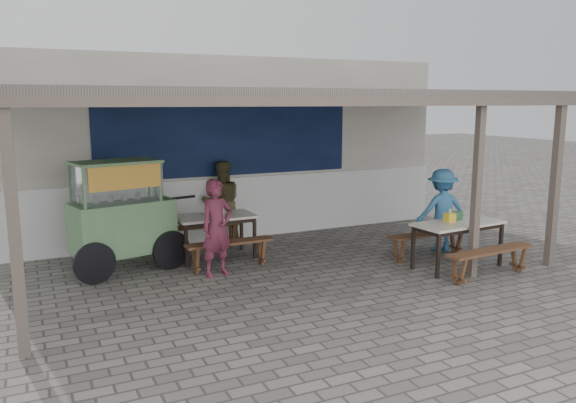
{
  "coord_description": "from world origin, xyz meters",
  "views": [
    {
      "loc": [
        -3.75,
        -7.21,
        2.64
      ],
      "look_at": [
        0.07,
        0.9,
        1.05
      ],
      "focal_mm": 35.0,
      "sensor_mm": 36.0,
      "label": 1
    }
  ],
  "objects_px": {
    "vendor_cart": "(121,212)",
    "patron_wall_side": "(222,202)",
    "condiment_jar": "(222,210)",
    "bench_right_street": "(490,256)",
    "table_left": "(215,220)",
    "bench_left_wall": "(203,231)",
    "patron_street_side": "(217,228)",
    "bench_right_wall": "(429,238)",
    "donation_box": "(456,216)",
    "condiment_bowl": "(206,213)",
    "patron_right_table": "(442,210)",
    "table_right": "(458,227)",
    "bench_left_street": "(229,248)",
    "tissue_box": "(450,217)"
  },
  "relations": [
    {
      "from": "table_left",
      "to": "bench_left_street",
      "type": "height_order",
      "value": "table_left"
    },
    {
      "from": "condiment_bowl",
      "to": "patron_wall_side",
      "type": "bearing_deg",
      "value": 56.72
    },
    {
      "from": "table_left",
      "to": "table_right",
      "type": "height_order",
      "value": "same"
    },
    {
      "from": "bench_right_street",
      "to": "condiment_jar",
      "type": "bearing_deg",
      "value": 132.56
    },
    {
      "from": "patron_street_side",
      "to": "bench_right_wall",
      "type": "bearing_deg",
      "value": -25.39
    },
    {
      "from": "patron_right_table",
      "to": "donation_box",
      "type": "height_order",
      "value": "patron_right_table"
    },
    {
      "from": "condiment_jar",
      "to": "patron_wall_side",
      "type": "bearing_deg",
      "value": 71.41
    },
    {
      "from": "patron_right_table",
      "to": "donation_box",
      "type": "relative_size",
      "value": 7.39
    },
    {
      "from": "table_left",
      "to": "donation_box",
      "type": "relative_size",
      "value": 6.62
    },
    {
      "from": "bench_right_street",
      "to": "bench_right_wall",
      "type": "height_order",
      "value": "same"
    },
    {
      "from": "vendor_cart",
      "to": "patron_right_table",
      "type": "xyz_separation_m",
      "value": [
        5.37,
        -1.18,
        -0.21
      ]
    },
    {
      "from": "vendor_cart",
      "to": "bench_right_street",
      "type": "bearing_deg",
      "value": -41.94
    },
    {
      "from": "tissue_box",
      "to": "donation_box",
      "type": "xyz_separation_m",
      "value": [
        0.19,
        0.07,
        -0.0
      ]
    },
    {
      "from": "vendor_cart",
      "to": "patron_wall_side",
      "type": "relative_size",
      "value": 1.33
    },
    {
      "from": "patron_street_side",
      "to": "tissue_box",
      "type": "relative_size",
      "value": 10.58
    },
    {
      "from": "bench_left_wall",
      "to": "patron_street_side",
      "type": "bearing_deg",
      "value": -100.02
    },
    {
      "from": "bench_left_street",
      "to": "table_right",
      "type": "xyz_separation_m",
      "value": [
        3.35,
        -1.5,
        0.34
      ]
    },
    {
      "from": "bench_right_wall",
      "to": "donation_box",
      "type": "bearing_deg",
      "value": -80.25
    },
    {
      "from": "bench_right_wall",
      "to": "vendor_cart",
      "type": "xyz_separation_m",
      "value": [
        -4.85,
        1.48,
        0.61
      ]
    },
    {
      "from": "bench_left_street",
      "to": "condiment_bowl",
      "type": "distance_m",
      "value": 0.94
    },
    {
      "from": "patron_wall_side",
      "to": "patron_right_table",
      "type": "height_order",
      "value": "patron_wall_side"
    },
    {
      "from": "patron_street_side",
      "to": "condiment_bowl",
      "type": "relative_size",
      "value": 7.45
    },
    {
      "from": "bench_left_street",
      "to": "patron_street_side",
      "type": "xyz_separation_m",
      "value": [
        -0.28,
        -0.26,
        0.42
      ]
    },
    {
      "from": "bench_right_street",
      "to": "condiment_jar",
      "type": "height_order",
      "value": "condiment_jar"
    },
    {
      "from": "patron_street_side",
      "to": "donation_box",
      "type": "xyz_separation_m",
      "value": [
        3.7,
        -1.09,
        0.07
      ]
    },
    {
      "from": "bench_left_street",
      "to": "bench_right_wall",
      "type": "xyz_separation_m",
      "value": [
        3.3,
        -0.85,
        0.01
      ]
    },
    {
      "from": "bench_right_street",
      "to": "patron_wall_side",
      "type": "bearing_deg",
      "value": 122.83
    },
    {
      "from": "bench_left_street",
      "to": "bench_left_wall",
      "type": "xyz_separation_m",
      "value": [
        -0.02,
        1.36,
        0.0
      ]
    },
    {
      "from": "bench_left_street",
      "to": "bench_right_street",
      "type": "height_order",
      "value": "same"
    },
    {
      "from": "bench_left_street",
      "to": "bench_right_street",
      "type": "distance_m",
      "value": 4.03
    },
    {
      "from": "patron_wall_side",
      "to": "vendor_cart",
      "type": "bearing_deg",
      "value": 36.75
    },
    {
      "from": "condiment_jar",
      "to": "patron_right_table",
      "type": "bearing_deg",
      "value": -20.89
    },
    {
      "from": "condiment_bowl",
      "to": "patron_right_table",
      "type": "bearing_deg",
      "value": -19.2
    },
    {
      "from": "table_right",
      "to": "condiment_jar",
      "type": "height_order",
      "value": "condiment_jar"
    },
    {
      "from": "vendor_cart",
      "to": "patron_right_table",
      "type": "relative_size",
      "value": 1.4
    },
    {
      "from": "bench_left_wall",
      "to": "donation_box",
      "type": "distance_m",
      "value": 4.41
    },
    {
      "from": "table_left",
      "to": "bench_left_wall",
      "type": "bearing_deg",
      "value": 90.0
    },
    {
      "from": "table_left",
      "to": "condiment_bowl",
      "type": "bearing_deg",
      "value": 126.96
    },
    {
      "from": "bench_left_street",
      "to": "patron_wall_side",
      "type": "xyz_separation_m",
      "value": [
        0.46,
        1.69,
        0.44
      ]
    },
    {
      "from": "patron_street_side",
      "to": "tissue_box",
      "type": "xyz_separation_m",
      "value": [
        3.52,
        -1.16,
        0.07
      ]
    },
    {
      "from": "table_right",
      "to": "patron_wall_side",
      "type": "bearing_deg",
      "value": 127.54
    },
    {
      "from": "bench_left_wall",
      "to": "patron_right_table",
      "type": "xyz_separation_m",
      "value": [
        3.84,
        -1.91,
        0.4
      ]
    },
    {
      "from": "table_left",
      "to": "patron_street_side",
      "type": "distance_m",
      "value": 0.98
    },
    {
      "from": "bench_right_wall",
      "to": "patron_right_table",
      "type": "relative_size",
      "value": 1.1
    },
    {
      "from": "patron_right_table",
      "to": "donation_box",
      "type": "xyz_separation_m",
      "value": [
        -0.39,
        -0.8,
        0.08
      ]
    },
    {
      "from": "vendor_cart",
      "to": "patron_street_side",
      "type": "distance_m",
      "value": 1.56
    },
    {
      "from": "vendor_cart",
      "to": "patron_wall_side",
      "type": "xyz_separation_m",
      "value": [
        2.01,
        1.06,
        -0.17
      ]
    },
    {
      "from": "table_left",
      "to": "table_right",
      "type": "xyz_separation_m",
      "value": [
        3.36,
        -2.18,
        0.0
      ]
    },
    {
      "from": "bench_right_wall",
      "to": "tissue_box",
      "type": "relative_size",
      "value": 11.44
    },
    {
      "from": "donation_box",
      "to": "patron_right_table",
      "type": "bearing_deg",
      "value": 63.92
    }
  ]
}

